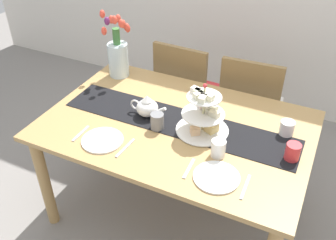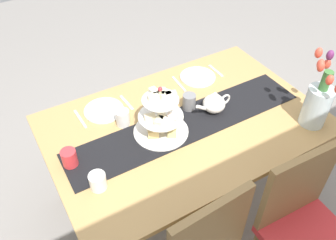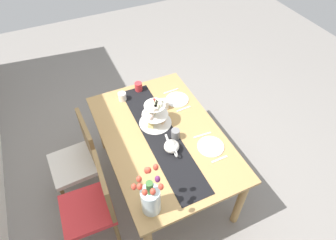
{
  "view_description": "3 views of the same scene",
  "coord_description": "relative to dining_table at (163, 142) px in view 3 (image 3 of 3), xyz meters",
  "views": [
    {
      "loc": [
        0.72,
        -1.62,
        2.04
      ],
      "look_at": [
        -0.04,
        -0.02,
        0.77
      ],
      "focal_mm": 40.5,
      "sensor_mm": 36.0,
      "label": 1
    },
    {
      "loc": [
        0.82,
        1.2,
        2.09
      ],
      "look_at": [
        0.1,
        -0.03,
        0.78
      ],
      "focal_mm": 37.56,
      "sensor_mm": 36.0,
      "label": 2
    },
    {
      "loc": [
        -1.54,
        0.66,
        2.7
      ],
      "look_at": [
        0.05,
        -0.08,
        0.85
      ],
      "focal_mm": 30.8,
      "sensor_mm": 36.0,
      "label": 3
    }
  ],
  "objects": [
    {
      "name": "fork_left",
      "position": [
        -0.44,
        -0.32,
        0.1
      ],
      "size": [
        0.02,
        0.15,
        0.01
      ],
      "primitive_type": "cube",
      "rotation": [
        0.0,
        0.0,
        0.01
      ],
      "color": "silver",
      "rests_on": "dining_table"
    },
    {
      "name": "cream_jug",
      "position": [
        0.59,
        0.17,
        0.14
      ],
      "size": [
        0.08,
        0.08,
        0.08
      ],
      "primitive_type": "cylinder",
      "color": "white",
      "rests_on": "dining_table"
    },
    {
      "name": "tulip_vase",
      "position": [
        -0.61,
        0.36,
        0.26
      ],
      "size": [
        0.21,
        0.2,
        0.46
      ],
      "color": "silver",
      "rests_on": "dining_table"
    },
    {
      "name": "knife_right",
      "position": [
        0.51,
        -0.32,
        0.1
      ],
      "size": [
        0.02,
        0.17,
        0.01
      ],
      "primitive_type": "cube",
      "rotation": [
        0.0,
        0.0,
        0.04
      ],
      "color": "silver",
      "rests_on": "dining_table"
    },
    {
      "name": "table_runner",
      "position": [
        0.0,
        0.02,
        0.1
      ],
      "size": [
        1.41,
        0.28,
        0.0
      ],
      "primitive_type": "cube",
      "color": "black",
      "rests_on": "dining_table"
    },
    {
      "name": "dinner_plate_left",
      "position": [
        -0.3,
        -0.32,
        0.1
      ],
      "size": [
        0.23,
        0.23,
        0.01
      ],
      "primitive_type": "cylinder",
      "color": "white",
      "rests_on": "dining_table"
    },
    {
      "name": "dinner_plate_right",
      "position": [
        0.36,
        -0.32,
        0.1
      ],
      "size": [
        0.23,
        0.23,
        0.01
      ],
      "primitive_type": "cylinder",
      "color": "white",
      "rests_on": "dining_table"
    },
    {
      "name": "dining_table",
      "position": [
        0.0,
        0.0,
        0.0
      ],
      "size": [
        1.53,
        1.01,
        0.74
      ],
      "color": "tan",
      "rests_on": "ground_plane"
    },
    {
      "name": "chair_right",
      "position": [
        0.26,
        0.73,
        -0.14
      ],
      "size": [
        0.44,
        0.44,
        0.91
      ],
      "color": "olive",
      "rests_on": "ground_plane"
    },
    {
      "name": "knife_left",
      "position": [
        -0.15,
        -0.32,
        0.1
      ],
      "size": [
        0.02,
        0.17,
        0.01
      ],
      "primitive_type": "cube",
      "rotation": [
        0.0,
        0.0,
        -0.06
      ],
      "color": "silver",
      "rests_on": "dining_table"
    },
    {
      "name": "teapot",
      "position": [
        -0.19,
        0.0,
        0.16
      ],
      "size": [
        0.24,
        0.13,
        0.14
      ],
      "color": "white",
      "rests_on": "table_runner"
    },
    {
      "name": "ground_plane",
      "position": [
        0.0,
        0.0,
        -0.64
      ],
      "size": [
        8.0,
        8.0,
        0.0
      ],
      "primitive_type": "plane",
      "color": "gray"
    },
    {
      "name": "mug_grey",
      "position": [
        -0.08,
        -0.09,
        0.15
      ],
      "size": [
        0.08,
        0.08,
        0.09
      ],
      "primitive_type": "cylinder",
      "color": "slate",
      "rests_on": "table_runner"
    },
    {
      "name": "tiered_cake_stand",
      "position": [
        0.16,
        0.0,
        0.21
      ],
      "size": [
        0.3,
        0.3,
        0.3
      ],
      "color": "beige",
      "rests_on": "table_runner"
    },
    {
      "name": "mug_orange",
      "position": [
        0.66,
        -0.03,
        0.15
      ],
      "size": [
        0.08,
        0.08,
        0.09
      ],
      "primitive_type": "cylinder",
      "color": "red",
      "rests_on": "dining_table"
    },
    {
      "name": "mug_white_text",
      "position": [
        0.31,
        -0.16,
        0.15
      ],
      "size": [
        0.08,
        0.08,
        0.09
      ],
      "primitive_type": "cylinder",
      "color": "white",
      "rests_on": "dining_table"
    },
    {
      "name": "fork_right",
      "position": [
        0.22,
        -0.32,
        0.1
      ],
      "size": [
        0.02,
        0.15,
        0.01
      ],
      "primitive_type": "cube",
      "rotation": [
        0.0,
        0.0,
        0.05
      ],
      "color": "silver",
      "rests_on": "dining_table"
    },
    {
      "name": "chair_left",
      "position": [
        -0.25,
        0.73,
        -0.14
      ],
      "size": [
        0.44,
        0.44,
        0.91
      ],
      "color": "olive",
      "rests_on": "ground_plane"
    }
  ]
}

